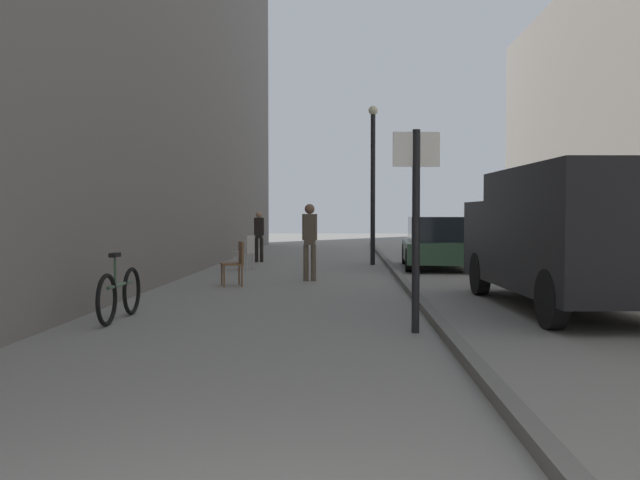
{
  "coord_description": "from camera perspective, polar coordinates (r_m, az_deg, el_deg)",
  "views": [
    {
      "loc": [
        0.34,
        -2.04,
        1.52
      ],
      "look_at": [
        -0.14,
        9.99,
        1.07
      ],
      "focal_mm": 38.07,
      "sensor_mm": 36.0,
      "label": 1
    }
  ],
  "objects": [
    {
      "name": "kerb_strip",
      "position": [
        14.17,
        7.3,
        -3.77
      ],
      "size": [
        0.16,
        40.0,
        0.12
      ],
      "primitive_type": "cube",
      "color": "#615F5B",
      "rests_on": "ground_plane"
    },
    {
      "name": "bicycle_leaning",
      "position": [
        10.17,
        -16.48,
        -4.36
      ],
      "size": [
        0.1,
        1.77,
        0.98
      ],
      "rotation": [
        0.0,
        0.0,
        -0.01
      ],
      "color": "black",
      "rests_on": "ground_plane"
    },
    {
      "name": "lamp_post",
      "position": [
        20.41,
        4.47,
        5.54
      ],
      "size": [
        0.28,
        0.28,
        4.76
      ],
      "color": "black",
      "rests_on": "ground_plane"
    },
    {
      "name": "parked_car",
      "position": [
        19.45,
        9.76,
        -0.24
      ],
      "size": [
        2.01,
        4.28,
        1.45
      ],
      "rotation": [
        0.0,
        0.0,
        -0.05
      ],
      "color": "#335138",
      "rests_on": "ground_plane"
    },
    {
      "name": "ground_plane",
      "position": [
        14.12,
        0.88,
        -4.01
      ],
      "size": [
        80.0,
        80.0,
        0.0
      ],
      "primitive_type": "plane",
      "color": "gray"
    },
    {
      "name": "cafe_chair_near_window",
      "position": [
        14.5,
        -7.09,
        -1.7
      ],
      "size": [
        0.56,
        0.56,
        0.94
      ],
      "rotation": [
        0.0,
        0.0,
        1.89
      ],
      "color": "brown",
      "rests_on": "ground_plane"
    },
    {
      "name": "pedestrian_mid_block",
      "position": [
        15.45,
        -0.88,
        0.29
      ],
      "size": [
        0.35,
        0.23,
        1.76
      ],
      "rotation": [
        0.0,
        0.0,
        -0.18
      ],
      "color": "brown",
      "rests_on": "ground_plane"
    },
    {
      "name": "pedestrian_main_foreground",
      "position": [
        21.66,
        -5.15,
        0.62
      ],
      "size": [
        0.32,
        0.21,
        1.63
      ],
      "rotation": [
        0.0,
        0.0,
        -0.07
      ],
      "color": "black",
      "rests_on": "ground_plane"
    },
    {
      "name": "delivery_van",
      "position": [
        11.49,
        19.87,
        0.49
      ],
      "size": [
        2.2,
        5.56,
        2.24
      ],
      "rotation": [
        0.0,
        0.0,
        0.05
      ],
      "color": "black",
      "rests_on": "ground_plane"
    },
    {
      "name": "street_sign_post",
      "position": [
        8.75,
        8.07,
        2.3
      ],
      "size": [
        0.6,
        0.1,
        2.6
      ],
      "rotation": [
        0.0,
        0.0,
        3.22
      ],
      "color": "black",
      "rests_on": "ground_plane"
    },
    {
      "name": "cafe_chair_by_doorway",
      "position": [
        18.69,
        -6.19,
        -0.83
      ],
      "size": [
        0.56,
        0.56,
        0.94
      ],
      "rotation": [
        0.0,
        0.0,
        1.23
      ],
      "color": "#B7B2A8",
      "rests_on": "ground_plane"
    }
  ]
}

